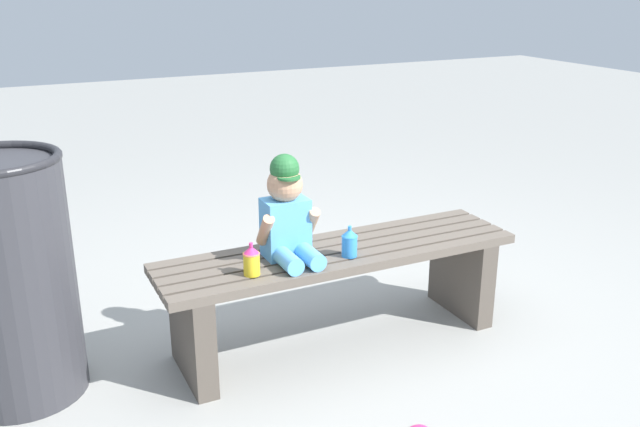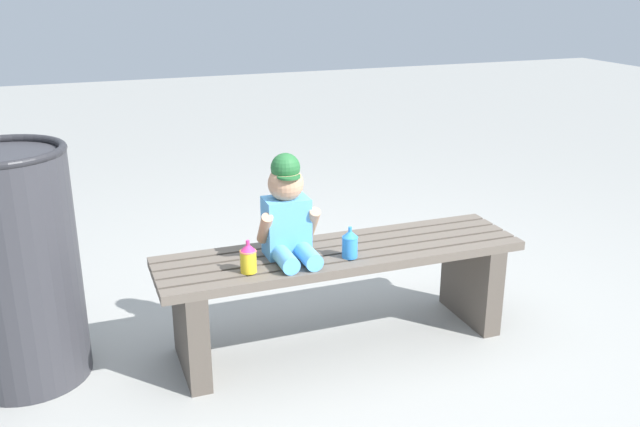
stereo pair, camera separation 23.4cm
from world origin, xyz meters
name	(u,v)px [view 2 (the right image)]	position (x,y,z in m)	size (l,w,h in m)	color
ground_plane	(340,342)	(0.00, 0.00, 0.00)	(16.00, 16.00, 0.00)	#999993
park_bench	(341,281)	(0.00, 0.00, 0.28)	(1.47, 0.37, 0.42)	#60564C
child_figure	(288,213)	(-0.22, 0.01, 0.59)	(0.23, 0.27, 0.40)	#59A5E5
sippy_cup_left	(248,257)	(-0.40, -0.09, 0.47)	(0.06, 0.06, 0.12)	yellow
sippy_cup_right	(351,243)	(0.00, -0.09, 0.47)	(0.06, 0.06, 0.12)	#338CE5
trash_bin	(16,266)	(-1.20, 0.19, 0.45)	(0.45, 0.45, 0.89)	#333338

